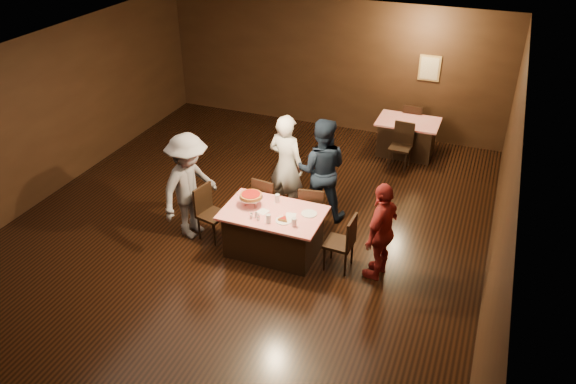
# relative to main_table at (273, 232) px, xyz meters

# --- Properties ---
(room) EXTENTS (10.00, 10.04, 3.02)m
(room) POSITION_rel_main_table_xyz_m (-0.70, 0.25, 1.75)
(room) COLOR black
(room) RESTS_ON ground
(main_table) EXTENTS (1.60, 1.00, 0.77)m
(main_table) POSITION_rel_main_table_xyz_m (0.00, 0.00, 0.00)
(main_table) COLOR red
(main_table) RESTS_ON ground
(back_table) EXTENTS (1.30, 0.90, 0.77)m
(back_table) POSITION_rel_main_table_xyz_m (1.30, 4.39, 0.00)
(back_table) COLOR red
(back_table) RESTS_ON ground
(chair_far_left) EXTENTS (0.47, 0.47, 0.95)m
(chair_far_left) POSITION_rel_main_table_xyz_m (-0.40, 0.75, 0.09)
(chair_far_left) COLOR black
(chair_far_left) RESTS_ON ground
(chair_far_right) EXTENTS (0.48, 0.48, 0.95)m
(chair_far_right) POSITION_rel_main_table_xyz_m (0.40, 0.75, 0.09)
(chair_far_right) COLOR black
(chair_far_right) RESTS_ON ground
(chair_end_left) EXTENTS (0.50, 0.50, 0.95)m
(chair_end_left) POSITION_rel_main_table_xyz_m (-1.10, 0.00, 0.09)
(chair_end_left) COLOR black
(chair_end_left) RESTS_ON ground
(chair_end_right) EXTENTS (0.44, 0.44, 0.95)m
(chair_end_right) POSITION_rel_main_table_xyz_m (1.10, 0.00, 0.09)
(chair_end_right) COLOR black
(chair_end_right) RESTS_ON ground
(chair_back_near) EXTENTS (0.45, 0.45, 0.95)m
(chair_back_near) POSITION_rel_main_table_xyz_m (1.30, 3.69, 0.09)
(chair_back_near) COLOR black
(chair_back_near) RESTS_ON ground
(chair_back_far) EXTENTS (0.42, 0.42, 0.95)m
(chair_back_far) POSITION_rel_main_table_xyz_m (1.30, 4.99, 0.09)
(chair_back_far) COLOR black
(chair_back_far) RESTS_ON ground
(diner_white_jacket) EXTENTS (0.77, 0.59, 1.90)m
(diner_white_jacket) POSITION_rel_main_table_xyz_m (-0.26, 1.22, 0.56)
(diner_white_jacket) COLOR beige
(diner_white_jacket) RESTS_ON ground
(diner_navy_hoodie) EXTENTS (1.06, 0.91, 1.89)m
(diner_navy_hoodie) POSITION_rel_main_table_xyz_m (0.36, 1.31, 0.56)
(diner_navy_hoodie) COLOR black
(diner_navy_hoodie) RESTS_ON ground
(diner_grey_knit) EXTENTS (0.91, 1.31, 1.86)m
(diner_grey_knit) POSITION_rel_main_table_xyz_m (-1.49, -0.01, 0.55)
(diner_grey_knit) COLOR slate
(diner_grey_knit) RESTS_ON ground
(diner_red_shirt) EXTENTS (0.58, 1.00, 1.61)m
(diner_red_shirt) POSITION_rel_main_table_xyz_m (1.73, 0.06, 0.42)
(diner_red_shirt) COLOR maroon
(diner_red_shirt) RESTS_ON ground
(pizza_stand) EXTENTS (0.38, 0.38, 0.22)m
(pizza_stand) POSITION_rel_main_table_xyz_m (-0.40, 0.05, 0.57)
(pizza_stand) COLOR black
(pizza_stand) RESTS_ON main_table
(plate_with_slice) EXTENTS (0.25, 0.25, 0.06)m
(plate_with_slice) POSITION_rel_main_table_xyz_m (0.25, -0.18, 0.41)
(plate_with_slice) COLOR white
(plate_with_slice) RESTS_ON main_table
(plate_empty) EXTENTS (0.25, 0.25, 0.01)m
(plate_empty) POSITION_rel_main_table_xyz_m (0.55, 0.15, 0.39)
(plate_empty) COLOR white
(plate_empty) RESTS_ON main_table
(glass_front_left) EXTENTS (0.08, 0.08, 0.14)m
(glass_front_left) POSITION_rel_main_table_xyz_m (0.05, -0.30, 0.46)
(glass_front_left) COLOR silver
(glass_front_left) RESTS_ON main_table
(glass_front_right) EXTENTS (0.08, 0.08, 0.14)m
(glass_front_right) POSITION_rel_main_table_xyz_m (0.45, -0.25, 0.46)
(glass_front_right) COLOR silver
(glass_front_right) RESTS_ON main_table
(glass_back) EXTENTS (0.08, 0.08, 0.14)m
(glass_back) POSITION_rel_main_table_xyz_m (-0.05, 0.30, 0.46)
(glass_back) COLOR silver
(glass_back) RESTS_ON main_table
(condiments) EXTENTS (0.17, 0.10, 0.09)m
(condiments) POSITION_rel_main_table_xyz_m (-0.18, -0.28, 0.43)
(condiments) COLOR silver
(condiments) RESTS_ON main_table
(napkin_center) EXTENTS (0.19, 0.19, 0.01)m
(napkin_center) POSITION_rel_main_table_xyz_m (0.30, 0.00, 0.39)
(napkin_center) COLOR white
(napkin_center) RESTS_ON main_table
(napkin_left) EXTENTS (0.21, 0.21, 0.01)m
(napkin_left) POSITION_rel_main_table_xyz_m (-0.15, -0.05, 0.39)
(napkin_left) COLOR white
(napkin_left) RESTS_ON main_table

